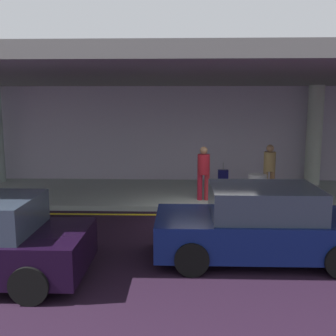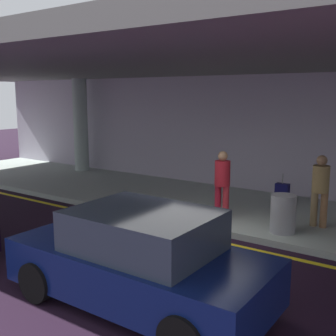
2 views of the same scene
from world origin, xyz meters
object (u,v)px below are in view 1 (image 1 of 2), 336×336
(car_navy, at_px, (259,225))
(trash_bin_steel, at_px, (257,188))
(person_waiting_for_ride, at_px, (269,167))
(suitcase_upright_primary, at_px, (223,178))
(traveler_with_luggage, at_px, (204,170))
(support_column_left_mid, at_px, (314,135))

(car_navy, bearing_deg, trash_bin_steel, 77.22)
(person_waiting_for_ride, bearing_deg, car_navy, 125.93)
(person_waiting_for_ride, xyz_separation_m, suitcase_upright_primary, (-1.35, 1.33, -0.65))
(traveler_with_luggage, height_order, suitcase_upright_primary, traveler_with_luggage)
(support_column_left_mid, relative_size, traveler_with_luggage, 2.17)
(traveler_with_luggage, distance_m, trash_bin_steel, 1.73)
(car_navy, xyz_separation_m, traveler_with_luggage, (-0.87, 4.34, 0.40))
(support_column_left_mid, distance_m, traveler_with_luggage, 5.10)
(person_waiting_for_ride, relative_size, suitcase_upright_primary, 1.87)
(person_waiting_for_ride, distance_m, trash_bin_steel, 1.15)
(support_column_left_mid, xyz_separation_m, car_navy, (-3.36, -7.04, -1.26))
(support_column_left_mid, height_order, traveler_with_luggage, support_column_left_mid)
(traveler_with_luggage, distance_m, person_waiting_for_ride, 2.27)
(trash_bin_steel, bearing_deg, person_waiting_for_ride, 57.75)
(suitcase_upright_primary, xyz_separation_m, trash_bin_steel, (0.80, -2.19, 0.11))
(trash_bin_steel, bearing_deg, suitcase_upright_primary, 110.16)
(support_column_left_mid, height_order, car_navy, support_column_left_mid)
(trash_bin_steel, bearing_deg, car_navy, -100.36)
(car_navy, bearing_deg, person_waiting_for_ride, 73.00)
(person_waiting_for_ride, bearing_deg, suitcase_upright_primary, 5.93)
(car_navy, xyz_separation_m, suitcase_upright_primary, (-0.05, 6.33, -0.25))
(traveler_with_luggage, height_order, trash_bin_steel, traveler_with_luggage)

